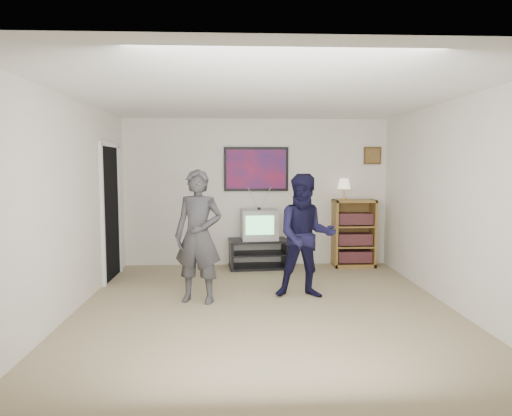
{
  "coord_description": "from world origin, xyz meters",
  "views": [
    {
      "loc": [
        -0.34,
        -5.29,
        1.72
      ],
      "look_at": [
        -0.08,
        0.73,
        1.15
      ],
      "focal_mm": 32.0,
      "sensor_mm": 36.0,
      "label": 1
    }
  ],
  "objects": [
    {
      "name": "room_shell",
      "position": [
        0.0,
        0.35,
        1.25
      ],
      "size": [
        4.51,
        5.0,
        2.51
      ],
      "color": "#8F825B",
      "rests_on": "ground"
    },
    {
      "name": "media_stand",
      "position": [
        0.02,
        2.23,
        0.24
      ],
      "size": [
        1.02,
        0.63,
        0.48
      ],
      "rotation": [
        0.0,
        0.0,
        0.09
      ],
      "color": "black",
      "rests_on": "room_shell"
    },
    {
      "name": "crt_television",
      "position": [
        0.04,
        2.23,
        0.73
      ],
      "size": [
        0.62,
        0.54,
        0.5
      ],
      "primitive_type": null,
      "rotation": [
        0.0,
        0.0,
        0.08
      ],
      "color": "#A4A49F",
      "rests_on": "media_stand"
    },
    {
      "name": "bookshelf",
      "position": [
        1.65,
        2.28,
        0.57
      ],
      "size": [
        0.69,
        0.4,
        1.14
      ],
      "primitive_type": null,
      "color": "brown",
      "rests_on": "room_shell"
    },
    {
      "name": "table_lamp",
      "position": [
        1.47,
        2.3,
        1.32
      ],
      "size": [
        0.22,
        0.22,
        0.36
      ],
      "primitive_type": null,
      "color": "#FEE5C1",
      "rests_on": "bookshelf"
    },
    {
      "name": "person_tall",
      "position": [
        -0.81,
        0.36,
        0.83
      ],
      "size": [
        0.69,
        0.54,
        1.67
      ],
      "primitive_type": "imported",
      "rotation": [
        0.0,
        0.0,
        -0.25
      ],
      "color": "#333335",
      "rests_on": "room_shell"
    },
    {
      "name": "person_short",
      "position": [
        0.56,
        0.5,
        0.81
      ],
      "size": [
        0.81,
        0.65,
        1.61
      ],
      "primitive_type": "imported",
      "rotation": [
        0.0,
        0.0,
        -0.05
      ],
      "color": "black",
      "rests_on": "room_shell"
    },
    {
      "name": "controller_left",
      "position": [
        -0.82,
        0.6,
        1.28
      ],
      "size": [
        0.04,
        0.13,
        0.04
      ],
      "primitive_type": "cube",
      "rotation": [
        0.0,
        0.0,
        0.04
      ],
      "color": "white",
      "rests_on": "person_tall"
    },
    {
      "name": "controller_right",
      "position": [
        0.54,
        0.75,
        1.1
      ],
      "size": [
        0.05,
        0.13,
        0.04
      ],
      "primitive_type": "cube",
      "rotation": [
        0.0,
        0.0,
        -0.11
      ],
      "color": "white",
      "rests_on": "person_short"
    },
    {
      "name": "poster",
      "position": [
        0.0,
        2.48,
        1.65
      ],
      "size": [
        1.1,
        0.03,
        0.75
      ],
      "primitive_type": "cube",
      "color": "black",
      "rests_on": "room_shell"
    },
    {
      "name": "air_vent",
      "position": [
        -0.55,
        2.48,
        1.95
      ],
      "size": [
        0.28,
        0.02,
        0.14
      ],
      "primitive_type": "cube",
      "color": "white",
      "rests_on": "room_shell"
    },
    {
      "name": "small_picture",
      "position": [
        2.0,
        2.48,
        1.88
      ],
      "size": [
        0.3,
        0.03,
        0.3
      ],
      "primitive_type": "cube",
      "color": "#473216",
      "rests_on": "room_shell"
    },
    {
      "name": "doorway",
      "position": [
        -2.23,
        1.6,
        1.0
      ],
      "size": [
        0.03,
        0.85,
        2.0
      ],
      "primitive_type": "cube",
      "color": "black",
      "rests_on": "room_shell"
    }
  ]
}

